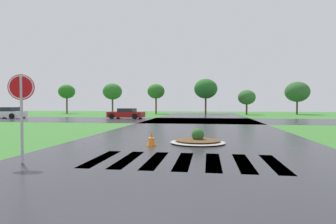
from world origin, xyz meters
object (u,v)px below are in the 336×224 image
Objects in this scene: car_blue_compact at (8,113)px; median_island at (198,140)px; car_dark_suv at (126,114)px; traffic_cone at (151,139)px; stop_sign at (21,97)px.

median_island is at bearing 144.98° from car_blue_compact.
car_dark_suv is 14.65m from car_blue_compact.
car_blue_compact is at bearing 10.03° from car_dark_suv.
car_dark_suv is at bearing 115.39° from median_island.
traffic_cone is (-1.93, -0.92, 0.16)m from median_island.
traffic_cone is at bearing 114.42° from car_dark_suv.
car_dark_suv is 21.74m from traffic_cone.
stop_sign is 29.75m from car_blue_compact.
car_blue_compact reaches higher than car_dark_suv.
stop_sign is 1.08× the size of median_island.
car_blue_compact is at bearing 142.71° from median_island.
stop_sign reaches higher than traffic_cone.
stop_sign reaches higher than car_dark_suv.
traffic_cone is at bearing 36.28° from stop_sign.
car_dark_suv is (-9.27, 19.54, 0.45)m from median_island.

